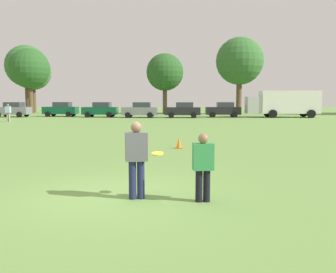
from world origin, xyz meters
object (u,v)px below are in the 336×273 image
Objects in this scene: parked_car_center at (101,110)px; parked_car_mid_right at (140,110)px; traffic_cone at (179,143)px; bystander_sideline_watcher at (8,112)px; player_thrower at (136,156)px; parked_car_far_right at (223,110)px; parked_car_near_left at (13,109)px; parked_car_mid_left at (61,109)px; box_truck at (284,103)px; frisbee at (157,154)px; parked_car_near_right at (183,110)px; player_defender at (203,164)px.

parked_car_mid_right is (5.00, -0.68, 0.00)m from parked_car_center.
bystander_sideline_watcher is at bearing 134.55° from traffic_cone.
parked_car_center is at bearing 106.20° from player_thrower.
traffic_cone is at bearing -98.25° from parked_car_far_right.
parked_car_near_left and parked_car_center have the same top height.
parked_car_mid_left is 27.56m from box_truck.
parked_car_center is at bearing -176.23° from parked_car_far_right.
parked_car_mid_right is at bearing 99.42° from frisbee.
parked_car_near_left and parked_car_mid_left have the same top height.
traffic_cone is 0.11× the size of parked_car_near_left.
parked_car_near_left is 20.94m from parked_car_near_right.
player_thrower is 0.49m from frisbee.
bystander_sideline_watcher is at bearing -159.45° from box_truck.
box_truck reaches higher than player_thrower.
player_thrower is 39.88m from parked_car_mid_left.
player_defender is 8.32m from traffic_cone.
parked_car_mid_left reaches higher than player_thrower.
parked_car_near_right is (-0.22, 34.92, -0.03)m from player_thrower.
parked_car_far_right is 0.50× the size of box_truck.
parked_car_mid_left is at bearing 179.36° from parked_car_far_right.
player_defender is at bearing -71.75° from parked_car_center.
parked_car_center and parked_car_far_right have the same top height.
player_defender is at bearing -105.86° from box_truck.
player_thrower reaches higher than player_defender.
bystander_sideline_watcher is at bearing -95.67° from parked_car_mid_left.
parked_car_mid_left is at bearing 119.69° from traffic_cone.
parked_car_near_right is 5.10m from parked_car_far_right.
frisbee reaches higher than traffic_cone.
player_defender is 0.34× the size of parked_car_center.
parked_car_mid_right is (10.42, -1.89, 0.00)m from parked_car_mid_left.
parked_car_mid_left is at bearing 173.60° from parked_car_near_right.
parked_car_mid_left is 15.59m from parked_car_near_right.
box_truck is at bearing 0.48° from parked_car_far_right.
bystander_sideline_watcher is (-21.45, -10.67, 0.05)m from parked_car_far_right.
box_truck is (11.83, 36.49, 0.80)m from player_thrower.
player_defender is 0.34× the size of parked_car_mid_left.
parked_car_near_left and parked_car_far_right have the same top height.
frisbee is 39.83m from parked_car_mid_left.
player_thrower is 34.92m from parked_car_near_right.
player_defender is at bearing -4.55° from player_thrower.
parked_car_near_left is 1.00× the size of parked_car_mid_left.
parked_car_near_left is (-21.59, 34.69, -0.04)m from frisbee.
box_truck reaches higher than parked_car_mid_right.
parked_car_mid_left is at bearing 17.55° from parked_car_near_left.
parked_car_mid_right reaches higher than bystander_sideline_watcher.
parked_car_mid_left is at bearing 169.70° from parked_car_mid_right.
bystander_sideline_watcher is (-16.58, -9.16, 0.05)m from parked_car_near_right.
parked_car_mid_right is at bearing 100.92° from player_defender.
frisbee is 34.68m from parked_car_near_right.
player_thrower is 36.72m from parked_car_far_right.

